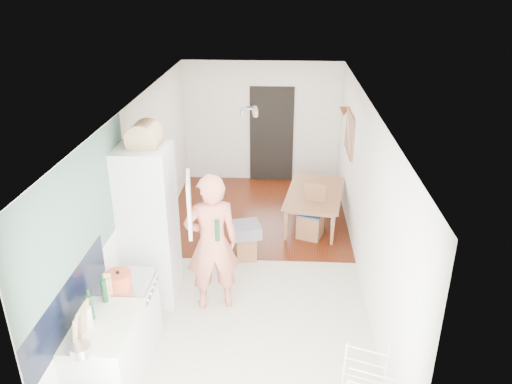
# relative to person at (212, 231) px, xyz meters

# --- Properties ---
(room_shell) EXTENTS (3.20, 7.00, 2.50)m
(room_shell) POSITION_rel_person_xyz_m (0.43, 0.95, 0.13)
(room_shell) COLOR white
(room_shell) RESTS_ON ground
(floor) EXTENTS (3.20, 7.00, 0.01)m
(floor) POSITION_rel_person_xyz_m (0.43, 0.95, -1.12)
(floor) COLOR beige
(floor) RESTS_ON ground
(wood_floor_overlay) EXTENTS (3.20, 3.30, 0.01)m
(wood_floor_overlay) POSITION_rel_person_xyz_m (0.43, 2.80, -1.11)
(wood_floor_overlay) COLOR #611B0D
(wood_floor_overlay) RESTS_ON room_shell
(sage_wall_panel) EXTENTS (0.02, 3.00, 1.30)m
(sage_wall_panel) POSITION_rel_person_xyz_m (-1.16, -1.05, 0.73)
(sage_wall_panel) COLOR slate
(sage_wall_panel) RESTS_ON room_shell
(tile_splashback) EXTENTS (0.02, 1.90, 0.50)m
(tile_splashback) POSITION_rel_person_xyz_m (-1.16, -1.60, 0.03)
(tile_splashback) COLOR black
(tile_splashback) RESTS_ON room_shell
(doorway_recess) EXTENTS (0.90, 0.04, 2.00)m
(doorway_recess) POSITION_rel_person_xyz_m (0.63, 4.43, -0.12)
(doorway_recess) COLOR black
(doorway_recess) RESTS_ON room_shell
(base_cabinet) EXTENTS (0.60, 0.90, 0.86)m
(base_cabinet) POSITION_rel_person_xyz_m (-0.87, -1.60, -0.69)
(base_cabinet) COLOR silver
(base_cabinet) RESTS_ON room_shell
(worktop) EXTENTS (0.62, 0.92, 0.06)m
(worktop) POSITION_rel_person_xyz_m (-0.87, -1.60, -0.23)
(worktop) COLOR silver
(worktop) RESTS_ON room_shell
(range_cooker) EXTENTS (0.60, 0.60, 0.88)m
(range_cooker) POSITION_rel_person_xyz_m (-0.87, -0.85, -0.68)
(range_cooker) COLOR silver
(range_cooker) RESTS_ON room_shell
(cooker_top) EXTENTS (0.60, 0.60, 0.04)m
(cooker_top) POSITION_rel_person_xyz_m (-0.87, -0.85, -0.22)
(cooker_top) COLOR silver
(cooker_top) RESTS_ON room_shell
(fridge_housing) EXTENTS (0.66, 0.66, 2.15)m
(fridge_housing) POSITION_rel_person_xyz_m (-0.84, 0.17, -0.04)
(fridge_housing) COLOR silver
(fridge_housing) RESTS_ON room_shell
(fridge_door) EXTENTS (0.14, 0.56, 0.70)m
(fridge_door) POSITION_rel_person_xyz_m (-0.23, -0.13, 0.43)
(fridge_door) COLOR silver
(fridge_door) RESTS_ON room_shell
(fridge_interior) EXTENTS (0.02, 0.52, 0.66)m
(fridge_interior) POSITION_rel_person_xyz_m (-0.53, 0.17, 0.43)
(fridge_interior) COLOR white
(fridge_interior) RESTS_ON room_shell
(pinboard) EXTENTS (0.03, 0.90, 0.70)m
(pinboard) POSITION_rel_person_xyz_m (2.01, 2.85, 0.43)
(pinboard) COLOR tan
(pinboard) RESTS_ON room_shell
(pinboard_frame) EXTENTS (0.00, 0.94, 0.74)m
(pinboard_frame) POSITION_rel_person_xyz_m (1.99, 2.85, 0.43)
(pinboard_frame) COLOR #915D37
(pinboard_frame) RESTS_ON room_shell
(wall_sconce) EXTENTS (0.18, 0.18, 0.16)m
(wall_sconce) POSITION_rel_person_xyz_m (1.97, 3.50, 0.63)
(wall_sconce) COLOR maroon
(wall_sconce) RESTS_ON room_shell
(person) EXTENTS (0.93, 0.73, 2.23)m
(person) POSITION_rel_person_xyz_m (0.00, 0.00, 0.00)
(person) COLOR #DB755C
(person) RESTS_ON floor
(dining_table) EXTENTS (0.99, 1.51, 0.50)m
(dining_table) POSITION_rel_person_xyz_m (1.47, 2.48, -0.87)
(dining_table) COLOR #915D37
(dining_table) RESTS_ON floor
(dining_chair) EXTENTS (0.48, 0.48, 0.90)m
(dining_chair) POSITION_rel_person_xyz_m (1.36, 1.95, -0.66)
(dining_chair) COLOR #915D37
(dining_chair) RESTS_ON floor
(stool) EXTENTS (0.34, 0.34, 0.39)m
(stool) POSITION_rel_person_xyz_m (0.34, 1.22, -0.92)
(stool) COLOR #915D37
(stool) RESTS_ON floor
(grey_drape) EXTENTS (0.52, 0.52, 0.19)m
(grey_drape) POSITION_rel_person_xyz_m (0.34, 1.23, -0.63)
(grey_drape) COLOR slate
(grey_drape) RESTS_ON stool
(bread_bin) EXTENTS (0.43, 0.41, 0.22)m
(bread_bin) POSITION_rel_person_xyz_m (-0.81, 0.23, 1.14)
(bread_bin) COLOR #DCB17D
(bread_bin) RESTS_ON fridge_housing
(red_casserole) EXTENTS (0.33, 0.33, 0.17)m
(red_casserole) POSITION_rel_person_xyz_m (-0.89, -0.96, -0.11)
(red_casserole) COLOR #D34E2B
(red_casserole) RESTS_ON cooker_top
(steel_pan) EXTENTS (0.23, 0.23, 0.10)m
(steel_pan) POSITION_rel_person_xyz_m (-0.92, -2.03, -0.15)
(steel_pan) COLOR silver
(steel_pan) RESTS_ON worktop
(held_bottle) EXTENTS (0.06, 0.06, 0.27)m
(held_bottle) POSITION_rel_person_xyz_m (0.10, -0.20, 0.12)
(held_bottle) COLOR #153E1F
(held_bottle) RESTS_ON person
(bottle_a) EXTENTS (0.08, 0.08, 0.28)m
(bottle_a) POSITION_rel_person_xyz_m (-1.00, -1.53, -0.06)
(bottle_a) COLOR #153E1F
(bottle_a) RESTS_ON worktop
(bottle_b) EXTENTS (0.07, 0.07, 0.27)m
(bottle_b) POSITION_rel_person_xyz_m (-0.96, -1.24, -0.06)
(bottle_b) COLOR #153E1F
(bottle_b) RESTS_ON worktop
(bottle_c) EXTENTS (0.11, 0.11, 0.22)m
(bottle_c) POSITION_rel_person_xyz_m (-0.98, -1.64, -0.09)
(bottle_c) COLOR silver
(bottle_c) RESTS_ON worktop
(pepper_mill_front) EXTENTS (0.07, 0.07, 0.24)m
(pepper_mill_front) POSITION_rel_person_xyz_m (-0.96, -1.18, -0.08)
(pepper_mill_front) COLOR #DCB17D
(pepper_mill_front) RESTS_ON worktop
(pepper_mill_back) EXTENTS (0.06, 0.06, 0.20)m
(pepper_mill_back) POSITION_rel_person_xyz_m (-0.95, -1.10, -0.10)
(pepper_mill_back) COLOR #DCB17D
(pepper_mill_back) RESTS_ON worktop
(chopping_boards) EXTENTS (0.10, 0.25, 0.34)m
(chopping_boards) POSITION_rel_person_xyz_m (-0.98, -1.81, -0.03)
(chopping_boards) COLOR #DCB17D
(chopping_boards) RESTS_ON worktop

